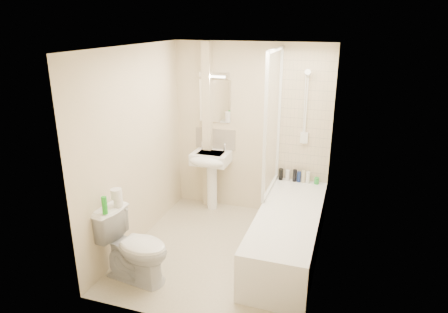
% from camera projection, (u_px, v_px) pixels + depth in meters
% --- Properties ---
extents(floor, '(2.50, 2.50, 0.00)m').
position_uv_depth(floor, '(222.00, 251.00, 4.84)').
color(floor, beige).
rests_on(floor, ground).
extents(wall_back, '(2.20, 0.02, 2.40)m').
position_uv_depth(wall_back, '(251.00, 130.00, 5.57)').
color(wall_back, beige).
rests_on(wall_back, ground).
extents(wall_left, '(0.02, 2.50, 2.40)m').
position_uv_depth(wall_left, '(135.00, 149.00, 4.77)').
color(wall_left, beige).
rests_on(wall_left, ground).
extents(wall_right, '(0.02, 2.50, 2.40)m').
position_uv_depth(wall_right, '(323.00, 169.00, 4.12)').
color(wall_right, beige).
rests_on(wall_right, ground).
extents(ceiling, '(2.20, 2.50, 0.02)m').
position_uv_depth(ceiling, '(222.00, 47.00, 4.06)').
color(ceiling, white).
rests_on(ceiling, wall_back).
extents(tile_back, '(0.70, 0.01, 1.75)m').
position_uv_depth(tile_back, '(306.00, 119.00, 5.27)').
color(tile_back, beige).
rests_on(tile_back, wall_back).
extents(tile_right, '(0.01, 2.10, 1.75)m').
position_uv_depth(tile_right, '(325.00, 143.00, 4.23)').
color(tile_right, beige).
rests_on(tile_right, wall_right).
extents(pipe_boxing, '(0.12, 0.12, 2.40)m').
position_uv_depth(pipe_boxing, '(207.00, 128.00, 5.70)').
color(pipe_boxing, beige).
rests_on(pipe_boxing, ground).
extents(splashback, '(0.60, 0.02, 0.30)m').
position_uv_depth(splashback, '(215.00, 139.00, 5.77)').
color(splashback, beige).
rests_on(splashback, wall_back).
extents(mirror, '(0.46, 0.01, 0.60)m').
position_uv_depth(mirror, '(215.00, 101.00, 5.59)').
color(mirror, white).
rests_on(mirror, wall_back).
extents(strip_light, '(0.42, 0.07, 0.07)m').
position_uv_depth(strip_light, '(214.00, 75.00, 5.45)').
color(strip_light, silver).
rests_on(strip_light, wall_back).
extents(bathtub, '(0.70, 2.10, 0.55)m').
position_uv_depth(bathtub, '(288.00, 232.00, 4.70)').
color(bathtub, white).
rests_on(bathtub, ground).
extents(shower_screen, '(0.04, 0.92, 1.80)m').
position_uv_depth(shower_screen, '(273.00, 123.00, 4.97)').
color(shower_screen, white).
rests_on(shower_screen, bathtub).
extents(shower_fixture, '(0.10, 0.16, 0.99)m').
position_uv_depth(shower_fixture, '(306.00, 110.00, 5.19)').
color(shower_fixture, white).
rests_on(shower_fixture, wall_back).
extents(pedestal_sink, '(0.52, 0.48, 1.00)m').
position_uv_depth(pedestal_sink, '(210.00, 165.00, 5.67)').
color(pedestal_sink, white).
rests_on(pedestal_sink, ground).
extents(bottle_black_a, '(0.06, 0.06, 0.16)m').
position_uv_depth(bottle_black_a, '(281.00, 174.00, 5.54)').
color(bottle_black_a, black).
rests_on(bottle_black_a, bathtub).
extents(bottle_white_a, '(0.06, 0.06, 0.15)m').
position_uv_depth(bottle_white_a, '(288.00, 175.00, 5.51)').
color(bottle_white_a, silver).
rests_on(bottle_white_a, bathtub).
extents(bottle_black_b, '(0.05, 0.05, 0.17)m').
position_uv_depth(bottle_black_b, '(295.00, 175.00, 5.48)').
color(bottle_black_b, black).
rests_on(bottle_black_b, bathtub).
extents(bottle_blue, '(0.06, 0.06, 0.15)m').
position_uv_depth(bottle_blue, '(299.00, 177.00, 5.47)').
color(bottle_blue, navy).
rests_on(bottle_blue, bathtub).
extents(bottle_cream, '(0.05, 0.05, 0.17)m').
position_uv_depth(bottle_cream, '(303.00, 176.00, 5.44)').
color(bottle_cream, beige).
rests_on(bottle_cream, bathtub).
extents(bottle_white_b, '(0.05, 0.05, 0.16)m').
position_uv_depth(bottle_white_b, '(308.00, 177.00, 5.43)').
color(bottle_white_b, white).
rests_on(bottle_white_b, bathtub).
extents(bottle_green, '(0.06, 0.06, 0.09)m').
position_uv_depth(bottle_green, '(317.00, 181.00, 5.40)').
color(bottle_green, green).
rests_on(bottle_green, bathtub).
extents(toilet, '(0.64, 0.89, 0.79)m').
position_uv_depth(toilet, '(135.00, 246.00, 4.22)').
color(toilet, white).
rests_on(toilet, ground).
extents(toilet_roll_lower, '(0.10, 0.10, 0.09)m').
position_uv_depth(toilet_roll_lower, '(118.00, 202.00, 4.23)').
color(toilet_roll_lower, white).
rests_on(toilet_roll_lower, toilet).
extents(toilet_roll_upper, '(0.12, 0.12, 0.10)m').
position_uv_depth(toilet_roll_upper, '(116.00, 194.00, 4.18)').
color(toilet_roll_upper, white).
rests_on(toilet_roll_upper, toilet_roll_lower).
extents(green_bottle, '(0.06, 0.06, 0.19)m').
position_uv_depth(green_bottle, '(105.00, 205.00, 4.04)').
color(green_bottle, green).
rests_on(green_bottle, toilet).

